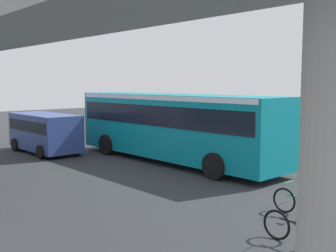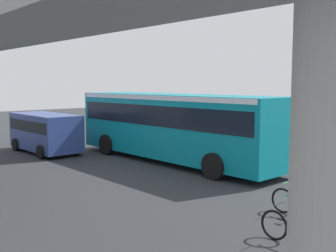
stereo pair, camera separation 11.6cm
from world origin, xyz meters
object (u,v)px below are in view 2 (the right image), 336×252
at_px(parked_van, 45,130).
at_px(pedestrian, 161,126).
at_px(city_bus, 173,122).
at_px(traffic_sign, 185,113).
at_px(bicycle_black, 294,230).
at_px(bicycle_green, 299,204).

relative_size(parked_van, pedestrian, 2.68).
bearing_deg(city_bus, traffic_sign, -49.90).
xyz_separation_m(city_bus, traffic_sign, (3.55, -4.22, 0.01)).
xyz_separation_m(city_bus, pedestrian, (6.07, -4.50, -1.00)).
xyz_separation_m(city_bus, bicycle_black, (-9.19, 4.71, -1.51)).
bearing_deg(bicycle_green, parked_van, 2.11).
xyz_separation_m(bicycle_green, pedestrian, (14.27, -7.31, 0.51)).
relative_size(city_bus, traffic_sign, 4.12).
xyz_separation_m(parked_van, bicycle_black, (-15.57, 1.36, -0.81)).
relative_size(bicycle_black, pedestrian, 0.99).
bearing_deg(bicycle_black, bicycle_green, -62.51).
relative_size(bicycle_green, bicycle_black, 1.00).
bearing_deg(bicycle_green, city_bus, -18.92).
relative_size(city_bus, bicycle_green, 6.52).
xyz_separation_m(parked_van, traffic_sign, (-2.83, -7.56, 0.71)).
xyz_separation_m(parked_van, pedestrian, (-0.31, -7.85, -0.30)).
height_order(bicycle_green, pedestrian, pedestrian).
bearing_deg(bicycle_green, pedestrian, -27.12).
xyz_separation_m(pedestrian, traffic_sign, (-2.52, 0.28, 1.00)).
distance_m(bicycle_green, traffic_sign, 13.78).
distance_m(bicycle_black, traffic_sign, 15.63).
relative_size(city_bus, pedestrian, 6.44).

